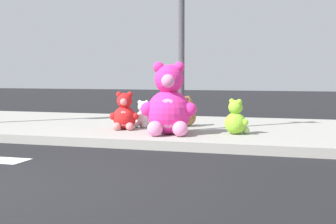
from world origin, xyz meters
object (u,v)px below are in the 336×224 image
object	(u,v)px
plush_lime	(236,120)
sign_pole	(181,36)
plush_pink_large	(169,106)
plush_brown	(186,114)
plush_white	(143,116)
plush_red	(124,114)

from	to	relation	value
plush_lime	sign_pole	bearing A→B (deg)	168.82
plush_pink_large	plush_brown	size ratio (longest dim) A/B	2.07
plush_pink_large	plush_lime	bearing A→B (deg)	19.43
sign_pole	plush_lime	size ratio (longest dim) A/B	5.29
plush_lime	plush_white	bearing A→B (deg)	163.88
plush_pink_large	plush_red	world-z (taller)	plush_pink_large
sign_pole	plush_red	size ratio (longest dim) A/B	4.56
sign_pole	plush_white	size ratio (longest dim) A/B	6.16
plush_brown	plush_white	distance (m)	0.85
plush_brown	plush_lime	world-z (taller)	plush_lime
sign_pole	plush_pink_large	world-z (taller)	sign_pole
plush_lime	plush_white	xyz separation A→B (m)	(-1.89, 0.55, -0.03)
plush_pink_large	plush_red	xyz separation A→B (m)	(-1.00, 0.46, -0.21)
plush_pink_large	plush_white	world-z (taller)	plush_pink_large
plush_white	plush_brown	bearing A→B (deg)	27.58
plush_pink_large	sign_pole	bearing A→B (deg)	84.22
plush_lime	plush_white	world-z (taller)	plush_lime
plush_red	plush_white	world-z (taller)	plush_red
plush_lime	plush_white	distance (m)	1.97
plush_brown	sign_pole	bearing A→B (deg)	-81.57
sign_pole	plush_red	bearing A→B (deg)	-172.96
plush_brown	plush_white	bearing A→B (deg)	-152.42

